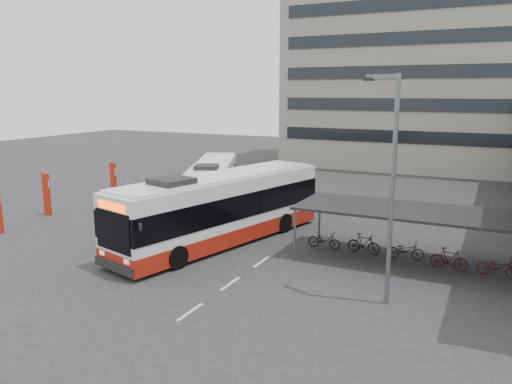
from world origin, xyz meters
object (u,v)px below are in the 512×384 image
at_px(bus_teal, 212,185).
at_px(pedestrian, 149,214).
at_px(bus_main, 221,209).
at_px(lamp_post, 390,177).

distance_m(bus_teal, pedestrian, 6.36).
distance_m(bus_main, bus_teal, 8.34).
distance_m(bus_main, lamp_post, 10.62).
bearing_deg(pedestrian, bus_teal, 28.98).
bearing_deg(bus_teal, lamp_post, -61.76).
relative_size(pedestrian, lamp_post, 0.20).
xyz_separation_m(bus_main, bus_teal, (-4.69, 6.89, -0.26)).
bearing_deg(pedestrian, bus_main, -62.70).
xyz_separation_m(bus_teal, pedestrian, (-0.53, -6.30, -0.69)).
xyz_separation_m(bus_main, lamp_post, (9.36, -3.99, 3.03)).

